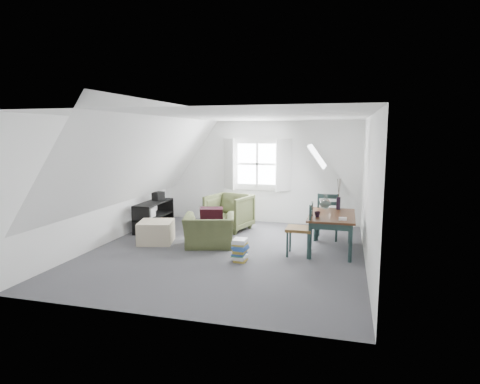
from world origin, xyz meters
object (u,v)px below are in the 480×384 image
(dining_table, at_px, (332,219))
(armchair_far, at_px, (229,230))
(dining_chair_far, at_px, (328,215))
(media_shelf, at_px, (153,217))
(dining_chair_near, at_px, (301,228))
(magazine_stack, at_px, (240,250))
(armchair_near, at_px, (209,246))
(ottoman, at_px, (156,232))

(dining_table, bearing_deg, armchair_far, 156.83)
(dining_chair_far, relative_size, media_shelf, 0.79)
(dining_chair_near, height_order, media_shelf, dining_chair_near)
(dining_table, relative_size, dining_chair_far, 1.41)
(dining_chair_far, xyz_separation_m, media_shelf, (-3.91, -0.17, -0.23))
(dining_table, bearing_deg, magazine_stack, -143.55)
(armchair_near, relative_size, armchair_far, 1.06)
(armchair_far, height_order, dining_chair_near, dining_chair_near)
(armchair_far, height_order, ottoman, ottoman)
(dining_table, relative_size, magazine_stack, 3.60)
(dining_table, xyz_separation_m, dining_chair_far, (-0.11, 0.81, -0.09))
(ottoman, relative_size, dining_table, 0.47)
(armchair_near, distance_m, ottoman, 1.15)
(armchair_near, distance_m, magazine_stack, 1.11)
(ottoman, height_order, dining_table, dining_table)
(ottoman, distance_m, dining_table, 3.49)
(armchair_near, height_order, ottoman, ottoman)
(ottoman, distance_m, media_shelf, 1.13)
(magazine_stack, bearing_deg, armchair_far, 111.22)
(media_shelf, bearing_deg, dining_chair_near, -14.63)
(armchair_far, xyz_separation_m, dining_chair_near, (1.81, -1.51, 0.51))
(armchair_far, bearing_deg, dining_chair_far, 7.94)
(dining_table, bearing_deg, ottoman, -172.77)
(media_shelf, bearing_deg, ottoman, -57.51)
(dining_chair_far, bearing_deg, armchair_far, 12.83)
(ottoman, relative_size, dining_chair_far, 0.67)
(magazine_stack, bearing_deg, dining_table, 34.84)
(armchair_far, bearing_deg, dining_chair_near, -25.15)
(armchair_near, bearing_deg, dining_chair_near, 160.83)
(dining_table, height_order, dining_chair_near, dining_chair_near)
(dining_chair_far, xyz_separation_m, dining_chair_near, (-0.41, -1.25, -0.01))
(dining_chair_far, relative_size, dining_chair_near, 1.02)
(armchair_far, relative_size, dining_table, 0.65)
(armchair_far, relative_size, dining_chair_near, 0.94)
(dining_table, bearing_deg, dining_chair_near, -138.19)
(armchair_near, bearing_deg, media_shelf, -44.67)
(dining_table, height_order, magazine_stack, dining_table)
(armchair_far, bearing_deg, magazine_stack, -53.99)
(armchair_far, relative_size, dining_chair_far, 0.92)
(armchair_far, distance_m, dining_table, 2.63)
(dining_table, bearing_deg, media_shelf, 172.57)
(dining_chair_near, bearing_deg, dining_table, 129.72)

